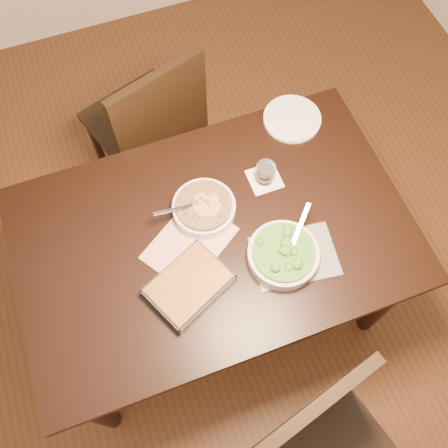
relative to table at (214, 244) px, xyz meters
name	(u,v)px	position (x,y,z in m)	size (l,w,h in m)	color
ground	(216,297)	(0.00, 0.00, -0.65)	(4.00, 4.00, 0.00)	#4E2716
room	(203,13)	(0.00, 0.00, 1.06)	(4.04, 4.04, 2.72)	beige
table	(214,244)	(0.00, 0.00, 0.00)	(1.40, 0.90, 0.75)	black
magazine_a	(190,243)	(-0.09, -0.01, 0.10)	(0.30, 0.22, 0.01)	#B03B32
magazine_b	(295,256)	(0.24, -0.18, 0.10)	(0.29, 0.21, 0.01)	#292931
coaster	(264,179)	(0.26, 0.15, 0.10)	(0.12, 0.12, 0.00)	white
stew_bowl	(204,208)	(0.00, 0.09, 0.13)	(0.25, 0.23, 0.09)	white
broccoli_bowl	(283,255)	(0.19, -0.17, 0.13)	(0.25, 0.25, 0.09)	white
baking_dish	(189,285)	(-0.14, -0.16, 0.12)	(0.32, 0.29, 0.05)	silver
wine_tumbler	(265,173)	(0.26, 0.15, 0.14)	(0.07, 0.07, 0.08)	black
dinner_plate	(292,119)	(0.46, 0.36, 0.10)	(0.23, 0.23, 0.02)	white
chair_near	(322,447)	(0.10, -0.77, -0.13)	(0.54, 0.54, 0.94)	black
chair_far	(151,124)	(-0.05, 0.71, -0.13)	(0.56, 0.56, 0.94)	black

